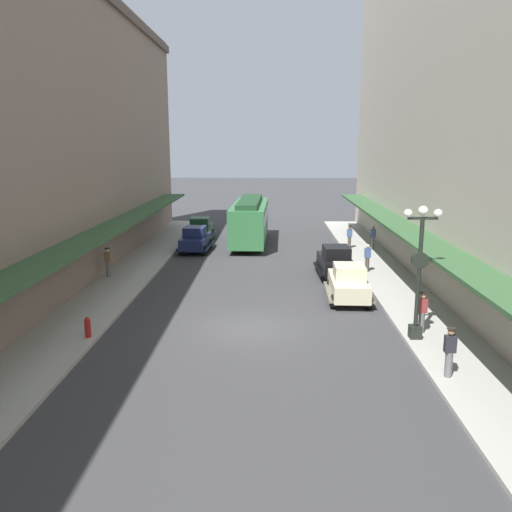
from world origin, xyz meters
The scene contains 16 objects.
ground_plane centered at (0.00, 0.00, 0.00)m, with size 200.00×200.00×0.00m, color #38383A.
sidewalk_left centered at (-7.50, 0.00, 0.07)m, with size 3.00×60.00×0.15m, color #A8A59E.
sidewalk_right centered at (7.50, 0.00, 0.07)m, with size 3.00×60.00×0.15m, color #A8A59E.
parked_car_0 centered at (-4.62, 15.75, 0.94)m, with size 2.29×4.31×1.84m.
parked_car_1 centered at (-4.90, 20.52, 0.94)m, with size 2.18×4.27×1.84m.
parked_car_2 centered at (4.58, 4.08, 0.94)m, with size 2.24×4.30×1.84m.
parked_car_3 centered at (4.52, 8.80, 0.94)m, with size 2.27×4.31×1.84m.
streetcar centered at (-0.85, 18.83, 1.90)m, with size 2.73×9.66×3.46m.
lamp_post_with_clock centered at (6.40, -1.32, 2.99)m, with size 1.42×0.44×5.16m.
fire_hydrant centered at (-6.35, -1.59, 0.56)m, with size 0.24×0.24×0.82m.
pedestrian_0 centered at (-8.45, 7.79, 1.01)m, with size 0.36×0.28×1.67m.
pedestrian_1 centered at (6.47, 16.57, 1.01)m, with size 0.36×0.28×1.67m.
pedestrian_2 centered at (6.49, 9.51, 0.99)m, with size 0.36×0.24×1.64m.
pedestrian_3 centered at (8.15, 16.49, 0.99)m, with size 0.36×0.24×1.64m.
pedestrian_4 centered at (6.80, -0.73, 1.01)m, with size 0.36×0.28×1.67m.
pedestrian_5 centered at (6.54, -4.76, 1.01)m, with size 0.36×0.28×1.67m.
Camera 1 is at (0.78, -20.54, 7.52)m, focal length 36.37 mm.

